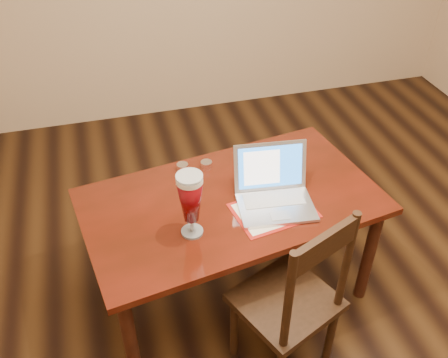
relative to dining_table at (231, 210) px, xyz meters
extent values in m
plane|color=black|center=(0.38, -0.37, -0.62)|extent=(5.00, 5.00, 0.00)
cube|color=#52140A|center=(0.01, 0.01, 0.04)|extent=(1.56, 1.03, 0.04)
cylinder|color=#33160C|center=(-0.59, -0.42, -0.30)|extent=(0.06, 0.06, 0.65)
cylinder|color=#33160C|center=(0.70, -0.22, -0.30)|extent=(0.06, 0.06, 0.65)
cylinder|color=#33160C|center=(-0.69, 0.24, -0.30)|extent=(0.06, 0.06, 0.65)
cylinder|color=#33160C|center=(0.60, 0.45, -0.30)|extent=(0.06, 0.06, 0.65)
cube|color=#9E160E|center=(0.18, -0.13, 0.06)|extent=(0.42, 0.33, 0.00)
cube|color=white|center=(0.18, -0.13, 0.07)|extent=(0.38, 0.29, 0.00)
cube|color=silver|center=(0.19, -0.12, 0.07)|extent=(0.39, 0.29, 0.02)
cube|color=#B2B2B6|center=(0.20, -0.07, 0.08)|extent=(0.31, 0.14, 0.00)
cube|color=silver|center=(0.18, -0.19, 0.08)|extent=(0.10, 0.07, 0.00)
cube|color=silver|center=(0.21, 0.04, 0.20)|extent=(0.37, 0.11, 0.24)
cube|color=blue|center=(0.21, 0.03, 0.20)|extent=(0.32, 0.09, 0.20)
cube|color=white|center=(0.16, 0.04, 0.20)|extent=(0.18, 0.07, 0.17)
cylinder|color=silver|center=(-0.24, -0.17, 0.07)|extent=(0.10, 0.10, 0.01)
cylinder|color=silver|center=(-0.24, -0.17, 0.11)|extent=(0.02, 0.02, 0.07)
cylinder|color=silver|center=(-0.24, -0.17, 0.37)|extent=(0.12, 0.12, 0.02)
cylinder|color=silver|center=(-0.24, -0.17, 0.38)|extent=(0.12, 0.12, 0.01)
cylinder|color=white|center=(-0.18, 0.31, 0.08)|extent=(0.06, 0.06, 0.04)
cylinder|color=white|center=(-0.05, 0.30, 0.08)|extent=(0.06, 0.06, 0.04)
cube|color=black|center=(0.13, -0.47, -0.19)|extent=(0.54, 0.53, 0.04)
cylinder|color=black|center=(0.34, -0.55, -0.41)|extent=(0.04, 0.04, 0.41)
cylinder|color=black|center=(-0.09, -0.39, -0.41)|extent=(0.04, 0.04, 0.41)
cylinder|color=black|center=(0.22, -0.25, -0.41)|extent=(0.04, 0.04, 0.41)
cylinder|color=black|center=(0.03, -0.68, 0.10)|extent=(0.04, 0.04, 0.54)
cylinder|color=black|center=(0.34, -0.55, 0.10)|extent=(0.04, 0.04, 0.54)
cube|color=black|center=(0.19, -0.62, 0.30)|extent=(0.33, 0.16, 0.12)
camera|label=1|loc=(-0.53, -1.80, 1.66)|focal=40.00mm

